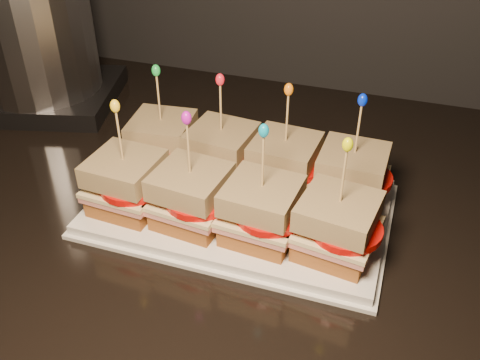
% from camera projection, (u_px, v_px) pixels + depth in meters
% --- Properties ---
extents(cabinet, '(2.14, 0.71, 0.91)m').
position_uv_depth(cabinet, '(169.00, 358.00, 1.12)').
color(cabinet, black).
rests_on(cabinet, ground).
extents(granite_slab, '(2.18, 0.75, 0.03)m').
position_uv_depth(granite_slab, '(146.00, 173.00, 0.85)').
color(granite_slab, black).
rests_on(granite_slab, cabinet).
extents(platter, '(0.39, 0.24, 0.02)m').
position_uv_depth(platter, '(240.00, 207.00, 0.74)').
color(platter, white).
rests_on(platter, granite_slab).
extents(platter_rim, '(0.40, 0.25, 0.01)m').
position_uv_depth(platter_rim, '(240.00, 211.00, 0.74)').
color(platter_rim, white).
rests_on(platter_rim, granite_slab).
extents(sandwich_0_bread_bot, '(0.09, 0.09, 0.02)m').
position_uv_depth(sandwich_0_bread_bot, '(164.00, 157.00, 0.80)').
color(sandwich_0_bread_bot, brown).
rests_on(sandwich_0_bread_bot, platter).
extents(sandwich_0_ham, '(0.10, 0.10, 0.01)m').
position_uv_depth(sandwich_0_ham, '(163.00, 148.00, 0.79)').
color(sandwich_0_ham, '#CC6961').
rests_on(sandwich_0_ham, sandwich_0_bread_bot).
extents(sandwich_0_cheese, '(0.10, 0.10, 0.01)m').
position_uv_depth(sandwich_0_cheese, '(163.00, 144.00, 0.79)').
color(sandwich_0_cheese, beige).
rests_on(sandwich_0_cheese, sandwich_0_ham).
extents(sandwich_0_tomato, '(0.08, 0.08, 0.01)m').
position_uv_depth(sandwich_0_tomato, '(168.00, 143.00, 0.78)').
color(sandwich_0_tomato, red).
rests_on(sandwich_0_tomato, sandwich_0_cheese).
extents(sandwich_0_bread_top, '(0.09, 0.09, 0.03)m').
position_uv_depth(sandwich_0_bread_top, '(162.00, 128.00, 0.78)').
color(sandwich_0_bread_top, '#503111').
rests_on(sandwich_0_bread_top, sandwich_0_tomato).
extents(sandwich_0_pick, '(0.00, 0.00, 0.09)m').
position_uv_depth(sandwich_0_pick, '(159.00, 100.00, 0.75)').
color(sandwich_0_pick, tan).
rests_on(sandwich_0_pick, sandwich_0_bread_top).
extents(sandwich_0_frill, '(0.01, 0.01, 0.02)m').
position_uv_depth(sandwich_0_frill, '(156.00, 70.00, 0.72)').
color(sandwich_0_frill, green).
rests_on(sandwich_0_frill, sandwich_0_pick).
extents(sandwich_1_bread_bot, '(0.09, 0.09, 0.02)m').
position_uv_depth(sandwich_1_bread_bot, '(222.00, 168.00, 0.78)').
color(sandwich_1_bread_bot, brown).
rests_on(sandwich_1_bread_bot, platter).
extents(sandwich_1_ham, '(0.10, 0.10, 0.01)m').
position_uv_depth(sandwich_1_ham, '(222.00, 159.00, 0.77)').
color(sandwich_1_ham, '#CC6961').
rests_on(sandwich_1_ham, sandwich_1_bread_bot).
extents(sandwich_1_cheese, '(0.10, 0.10, 0.01)m').
position_uv_depth(sandwich_1_cheese, '(222.00, 155.00, 0.77)').
color(sandwich_1_cheese, beige).
rests_on(sandwich_1_cheese, sandwich_1_ham).
extents(sandwich_1_tomato, '(0.08, 0.08, 0.01)m').
position_uv_depth(sandwich_1_tomato, '(228.00, 154.00, 0.75)').
color(sandwich_1_tomato, red).
rests_on(sandwich_1_tomato, sandwich_1_cheese).
extents(sandwich_1_bread_top, '(0.09, 0.09, 0.03)m').
position_uv_depth(sandwich_1_bread_top, '(221.00, 139.00, 0.75)').
color(sandwich_1_bread_top, '#503111').
rests_on(sandwich_1_bread_top, sandwich_1_tomato).
extents(sandwich_1_pick, '(0.00, 0.00, 0.09)m').
position_uv_depth(sandwich_1_pick, '(221.00, 110.00, 0.73)').
color(sandwich_1_pick, tan).
rests_on(sandwich_1_pick, sandwich_1_bread_top).
extents(sandwich_1_frill, '(0.01, 0.01, 0.02)m').
position_uv_depth(sandwich_1_frill, '(220.00, 80.00, 0.70)').
color(sandwich_1_frill, red).
rests_on(sandwich_1_frill, sandwich_1_pick).
extents(sandwich_2_bread_bot, '(0.09, 0.09, 0.02)m').
position_uv_depth(sandwich_2_bread_bot, '(284.00, 179.00, 0.76)').
color(sandwich_2_bread_bot, brown).
rests_on(sandwich_2_bread_bot, platter).
extents(sandwich_2_ham, '(0.10, 0.10, 0.01)m').
position_uv_depth(sandwich_2_ham, '(284.00, 170.00, 0.75)').
color(sandwich_2_ham, '#CC6961').
rests_on(sandwich_2_ham, sandwich_2_bread_bot).
extents(sandwich_2_cheese, '(0.10, 0.10, 0.01)m').
position_uv_depth(sandwich_2_cheese, '(284.00, 166.00, 0.74)').
color(sandwich_2_cheese, beige).
rests_on(sandwich_2_cheese, sandwich_2_ham).
extents(sandwich_2_tomato, '(0.08, 0.08, 0.01)m').
position_uv_depth(sandwich_2_tomato, '(292.00, 165.00, 0.73)').
color(sandwich_2_tomato, red).
rests_on(sandwich_2_tomato, sandwich_2_cheese).
extents(sandwich_2_bread_top, '(0.09, 0.09, 0.03)m').
position_uv_depth(sandwich_2_bread_top, '(285.00, 150.00, 0.73)').
color(sandwich_2_bread_top, '#503111').
rests_on(sandwich_2_bread_top, sandwich_2_tomato).
extents(sandwich_2_pick, '(0.00, 0.00, 0.09)m').
position_uv_depth(sandwich_2_pick, '(287.00, 121.00, 0.70)').
color(sandwich_2_pick, tan).
rests_on(sandwich_2_pick, sandwich_2_bread_top).
extents(sandwich_2_frill, '(0.01, 0.01, 0.02)m').
position_uv_depth(sandwich_2_frill, '(289.00, 89.00, 0.68)').
color(sandwich_2_frill, orange).
rests_on(sandwich_2_frill, sandwich_2_pick).
extents(sandwich_3_bread_bot, '(0.09, 0.09, 0.02)m').
position_uv_depth(sandwich_3_bread_bot, '(349.00, 192.00, 0.73)').
color(sandwich_3_bread_bot, brown).
rests_on(sandwich_3_bread_bot, platter).
extents(sandwich_3_ham, '(0.10, 0.09, 0.01)m').
position_uv_depth(sandwich_3_ham, '(351.00, 182.00, 0.72)').
color(sandwich_3_ham, '#CC6961').
rests_on(sandwich_3_ham, sandwich_3_bread_bot).
extents(sandwich_3_cheese, '(0.10, 0.09, 0.01)m').
position_uv_depth(sandwich_3_cheese, '(351.00, 178.00, 0.72)').
color(sandwich_3_cheese, beige).
rests_on(sandwich_3_cheese, sandwich_3_ham).
extents(sandwich_3_tomato, '(0.08, 0.08, 0.01)m').
position_uv_depth(sandwich_3_tomato, '(360.00, 178.00, 0.71)').
color(sandwich_3_tomato, red).
rests_on(sandwich_3_tomato, sandwich_3_cheese).
extents(sandwich_3_bread_top, '(0.09, 0.09, 0.03)m').
position_uv_depth(sandwich_3_bread_top, '(354.00, 162.00, 0.70)').
color(sandwich_3_bread_top, '#503111').
rests_on(sandwich_3_bread_top, sandwich_3_tomato).
extents(sandwich_3_pick, '(0.00, 0.00, 0.09)m').
position_uv_depth(sandwich_3_pick, '(358.00, 132.00, 0.68)').
color(sandwich_3_pick, tan).
rests_on(sandwich_3_pick, sandwich_3_bread_top).
extents(sandwich_3_frill, '(0.01, 0.01, 0.02)m').
position_uv_depth(sandwich_3_frill, '(362.00, 100.00, 0.65)').
color(sandwich_3_frill, '#0423E2').
rests_on(sandwich_3_frill, sandwich_3_pick).
extents(sandwich_4_bread_bot, '(0.09, 0.09, 0.02)m').
position_uv_depth(sandwich_4_bread_bot, '(129.00, 199.00, 0.72)').
color(sandwich_4_bread_bot, brown).
rests_on(sandwich_4_bread_bot, platter).
extents(sandwich_4_ham, '(0.10, 0.09, 0.01)m').
position_uv_depth(sandwich_4_ham, '(127.00, 189.00, 0.71)').
color(sandwich_4_ham, '#CC6961').
rests_on(sandwich_4_ham, sandwich_4_bread_bot).
extents(sandwich_4_cheese, '(0.10, 0.10, 0.01)m').
position_uv_depth(sandwich_4_cheese, '(127.00, 185.00, 0.70)').
color(sandwich_4_cheese, beige).
rests_on(sandwich_4_cheese, sandwich_4_ham).
extents(sandwich_4_tomato, '(0.08, 0.08, 0.01)m').
position_uv_depth(sandwich_4_tomato, '(132.00, 185.00, 0.69)').
color(sandwich_4_tomato, red).
rests_on(sandwich_4_tomato, sandwich_4_cheese).
extents(sandwich_4_bread_top, '(0.09, 0.09, 0.03)m').
position_uv_depth(sandwich_4_bread_top, '(124.00, 168.00, 0.69)').
color(sandwich_4_bread_top, '#503111').
rests_on(sandwich_4_bread_top, sandwich_4_tomato).
extents(sandwich_4_pick, '(0.00, 0.00, 0.09)m').
position_uv_depth(sandwich_4_pick, '(120.00, 139.00, 0.66)').
color(sandwich_4_pick, tan).
rests_on(sandwich_4_pick, sandwich_4_bread_top).
extents(sandwich_4_frill, '(0.01, 0.01, 0.02)m').
position_uv_depth(sandwich_4_frill, '(115.00, 106.00, 0.64)').
color(sandwich_4_frill, yellow).
rests_on(sandwich_4_frill, sandwich_4_pick).
extents(sandwich_5_bread_bot, '(0.09, 0.09, 0.02)m').
position_uv_depth(sandwich_5_bread_bot, '(193.00, 213.00, 0.69)').
color(sandwich_5_bread_bot, brown).
rests_on(sandwich_5_bread_bot, platter).
extents(sandwich_5_ham, '(0.10, 0.10, 0.01)m').
position_uv_depth(sandwich_5_ham, '(192.00, 203.00, 0.68)').
color(sandwich_5_ham, '#CC6961').
rests_on(sandwich_5_ham, sandwich_5_bread_bot).
extents(sandwich_5_cheese, '(0.10, 0.10, 0.01)m').
position_uv_depth(sandwich_5_cheese, '(192.00, 199.00, 0.68)').
color(sandwich_5_cheese, beige).
rests_on(sandwich_5_cheese, sandwich_5_ham).
extents(sandwich_5_tomato, '(0.08, 0.08, 0.01)m').
position_uv_depth(sandwich_5_tomato, '(198.00, 198.00, 0.67)').
color(sandwich_5_tomato, red).
rests_on(sandwich_5_tomato, sandwich_5_cheese).
extents(sandwich_5_bread_top, '(0.09, 0.09, 0.03)m').
position_uv_depth(sandwich_5_bread_top, '(191.00, 182.00, 0.66)').
color(sandwich_5_bread_top, '#503111').
rests_on(sandwich_5_bread_top, sandwich_5_tomato).
extents(sandwich_5_pick, '(0.00, 0.00, 0.09)m').
position_uv_depth(sandwich_5_pick, '(189.00, 151.00, 0.64)').
color(sandwich_5_pick, tan).
rests_on(sandwich_5_pick, sandwich_5_bread_top).
extents(sandwich_5_frill, '(0.01, 0.01, 0.02)m').
position_uv_depth(sandwich_5_frill, '(186.00, 118.00, 0.61)').
color(sandwich_5_frill, '#BF13BE').
rests_on(sandwich_5_frill, sandwich_5_pick).
extents(sandwich_6_bread_bot, '(0.09, 0.09, 0.02)m').
position_uv_depth(sandwich_6_bread_bot, '(261.00, 227.00, 0.67)').
color(sandwich_6_bread_bot, brown).
rests_on(sandwich_6_bread_bot, platter).
extents(sandwich_6_ham, '(0.10, 0.10, 0.01)m').
position_uv_depth(sandwich_6_ham, '(261.00, 218.00, 0.66)').
color(sandwich_6_ham, '#CC6961').
rests_on(sandwich_6_ham, sandwich_6_bread_bot).
extents(sandwich_6_cheese, '(0.10, 0.10, 0.01)m').
position_uv_depth(sandwich_6_cheese, '(261.00, 213.00, 0.66)').
color(sandwich_6_cheese, beige).
rests_on(sandwich_6_cheese, sandwich_6_ham).
extents(sandwich_6_tomato, '(0.08, 0.08, 0.01)m').
position_uv_depth(sandwich_6_tomato, '(270.00, 213.00, 0.64)').
color(sandwich_6_tomato, red).
rests_on(sandwich_6_tomato, sandwich_6_cheese).
extents(sandwich_6_bread_top, '(0.09, 0.09, 0.03)m').
position_uv_depth(sandwich_6_bread_top, '(262.00, 196.00, 0.64)').
color(sandwich_6_bread_top, '#503111').
rests_on(sandwich_6_bread_top, sandwich_6_tomato).
extents(sandwich_6_pick, '(0.00, 0.00, 0.09)m').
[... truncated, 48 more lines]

